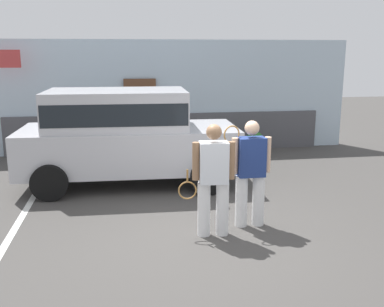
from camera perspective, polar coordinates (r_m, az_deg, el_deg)
ground_plane at (r=7.14m, az=1.99°, el=-10.39°), size 40.00×40.00×0.00m
parking_stripe_0 at (r=8.61m, az=-20.80°, el=-7.08°), size 0.12×4.40×0.01m
house_frontage at (r=12.85m, az=-3.41°, el=6.97°), size 10.75×0.40×3.17m
parked_suv at (r=9.60m, az=-8.70°, el=2.72°), size 4.66×2.29×2.05m
tennis_player_man at (r=6.83m, az=2.74°, el=-3.32°), size 0.91×0.30×1.77m
tennis_player_woman at (r=7.26m, az=7.55°, el=-2.37°), size 0.79×0.27×1.77m
potted_plant_by_porch at (r=12.52m, az=8.08°, el=1.51°), size 0.50×0.50×0.66m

